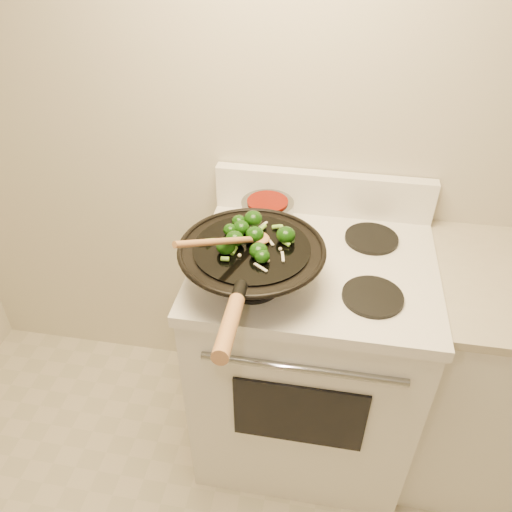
# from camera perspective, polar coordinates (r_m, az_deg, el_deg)

# --- Properties ---
(stove) EXTENTS (0.78, 0.67, 1.08)m
(stove) POSITION_cam_1_polar(r_m,az_deg,el_deg) (1.93, 5.80, -11.12)
(stove) COLOR white
(stove) RESTS_ON ground
(wok) EXTENTS (0.43, 0.71, 0.23)m
(wok) POSITION_cam_1_polar(r_m,az_deg,el_deg) (1.46, -0.50, -0.89)
(wok) COLOR black
(wok) RESTS_ON stove
(stirfry) EXTENTS (0.27, 0.26, 0.05)m
(stirfry) POSITION_cam_1_polar(r_m,az_deg,el_deg) (1.44, -0.64, 2.32)
(stirfry) COLOR #0F3408
(stirfry) RESTS_ON wok
(wooden_spoon) EXTENTS (0.23, 0.29, 0.14)m
(wooden_spoon) POSITION_cam_1_polar(r_m,az_deg,el_deg) (1.38, -2.22, 1.87)
(wooden_spoon) COLOR #A46E40
(wooden_spoon) RESTS_ON wok
(saucepan) EXTENTS (0.18, 0.28, 0.11)m
(saucepan) POSITION_cam_1_polar(r_m,az_deg,el_deg) (1.72, 1.28, 4.79)
(saucepan) COLOR gray
(saucepan) RESTS_ON stove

